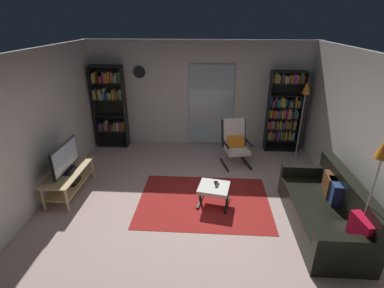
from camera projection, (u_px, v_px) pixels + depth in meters
name	position (u px, v px, depth m)	size (l,w,h in m)	color
ground_plane	(192.00, 209.00, 5.00)	(7.02, 7.02, 0.00)	#C0A299
wall_back	(199.00, 95.00, 7.12)	(5.60, 0.06, 2.60)	silver
wall_left	(26.00, 136.00, 4.63)	(0.06, 6.00, 2.60)	silver
wall_right	(370.00, 145.00, 4.32)	(0.06, 6.00, 2.60)	silver
glass_door_panel	(211.00, 105.00, 7.14)	(1.10, 0.01, 2.00)	silver
area_rug	(204.00, 201.00, 5.21)	(2.35, 1.70, 0.01)	maroon
tv_stand	(69.00, 179.00, 5.33)	(0.51, 1.24, 0.47)	tan
television	(65.00, 159.00, 5.16)	(0.20, 0.92, 0.55)	black
bookshelf_near_tv	(110.00, 103.00, 7.07)	(0.76, 0.30, 2.04)	black
bookshelf_near_sofa	(284.00, 111.00, 6.87)	(0.79, 0.30, 1.95)	black
leather_sofa	(326.00, 211.00, 4.44)	(0.86, 1.99, 0.87)	black
lounge_armchair	(235.00, 141.00, 6.38)	(0.70, 0.77, 1.02)	black
ottoman	(214.00, 189.00, 5.02)	(0.60, 0.57, 0.37)	white
tv_remote	(217.00, 185.00, 5.01)	(0.04, 0.14, 0.02)	black
cell_phone	(216.00, 183.00, 5.07)	(0.07, 0.14, 0.01)	black
floor_lamp_by_sofa	(380.00, 163.00, 3.39)	(0.22, 0.22, 1.84)	#A5A5AD
floor_lamp_by_shelf	(305.00, 99.00, 6.18)	(0.22, 0.22, 1.81)	#A5A5AD
wall_clock	(139.00, 72.00, 6.91)	(0.29, 0.03, 0.29)	silver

